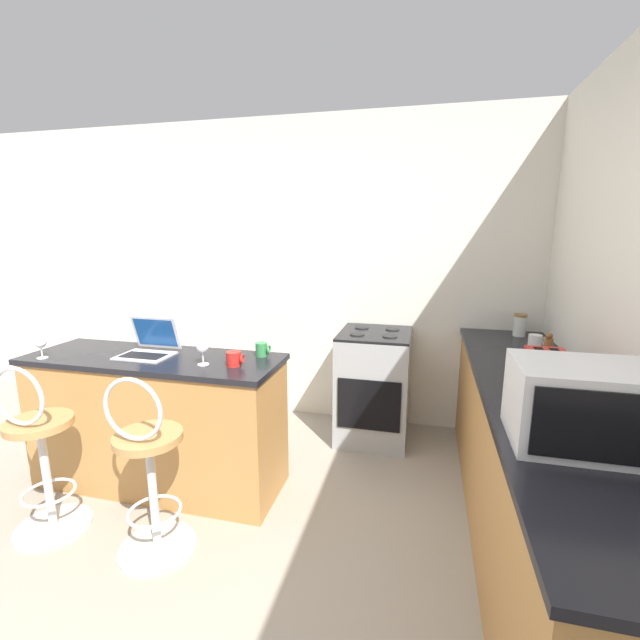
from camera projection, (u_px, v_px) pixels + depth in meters
ground_plane at (141, 608)px, 1.93m from camera, size 20.00×20.00×0.00m
wall_back at (290, 273)px, 3.79m from camera, size 12.00×0.06×2.60m
breakfast_bar at (158, 421)px, 2.80m from camera, size 1.65×0.56×0.88m
counter_right at (536, 470)px, 2.23m from camera, size 0.63×2.75×0.88m
bar_stool_near at (41, 455)px, 2.33m from camera, size 0.40×0.40×1.00m
bar_stool_far at (149, 472)px, 2.17m from camera, size 0.40×0.40×1.00m
laptop at (150, 345)px, 2.75m from camera, size 0.32×0.28×0.24m
microwave at (587, 406)px, 1.56m from camera, size 0.51×0.37×0.31m
toaster at (549, 370)px, 2.19m from camera, size 0.21×0.30×0.17m
stove_range at (374, 385)px, 3.44m from camera, size 0.55×0.61×0.89m
pepper_mill at (548, 352)px, 2.45m from camera, size 0.05×0.05×0.22m
mug_red at (234, 359)px, 2.51m from camera, size 0.10×0.09×0.09m
wine_glass_short at (202, 349)px, 2.52m from camera, size 0.07×0.07×0.14m
mug_green at (262, 349)px, 2.71m from camera, size 0.09×0.07×0.09m
mug_white at (535, 342)px, 2.88m from camera, size 0.10×0.09×0.10m
storage_jar at (520, 325)px, 3.22m from camera, size 0.10×0.10×0.17m
wine_glass_tall at (41, 343)px, 2.65m from camera, size 0.07×0.07×0.14m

